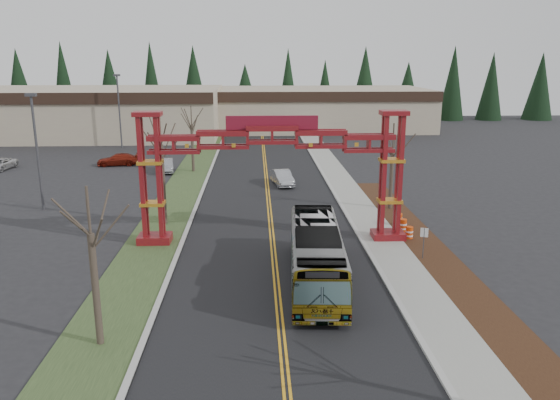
{
  "coord_description": "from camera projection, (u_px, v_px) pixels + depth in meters",
  "views": [
    {
      "loc": [
        -1.07,
        -17.53,
        12.24
      ],
      "look_at": [
        0.36,
        14.44,
        3.87
      ],
      "focal_mm": 35.0,
      "sensor_mm": 36.0,
      "label": 1
    }
  ],
  "objects": [
    {
      "name": "grass_median",
      "position": [
        170.0,
        214.0,
        43.89
      ],
      "size": [
        4.0,
        110.0,
        0.08
      ],
      "primitive_type": "cube",
      "color": "#2F4120",
      "rests_on": "ground"
    },
    {
      "name": "curb_right",
      "position": [
        345.0,
        211.0,
        44.49
      ],
      "size": [
        0.3,
        110.0,
        0.15
      ],
      "primitive_type": "cube",
      "color": "#AFAEA9",
      "rests_on": "ground"
    },
    {
      "name": "parked_car_far_a",
      "position": [
        166.0,
        165.0,
        60.12
      ],
      "size": [
        2.23,
        4.56,
        1.44
      ],
      "primitive_type": "imported",
      "rotation": [
        0.0,
        0.0,
        0.17
      ],
      "color": "#93949A",
      "rests_on": "ground"
    },
    {
      "name": "conifer_treeline",
      "position": [
        262.0,
        88.0,
        107.37
      ],
      "size": [
        116.1,
        5.6,
        13.0
      ],
      "color": "black",
      "rests_on": "ground"
    },
    {
      "name": "bare_tree_median_near",
      "position": [
        91.0,
        235.0,
        22.72
      ],
      "size": [
        3.12,
        3.12,
        7.18
      ],
      "color": "#382D26",
      "rests_on": "ground"
    },
    {
      "name": "bare_tree_median_far",
      "position": [
        192.0,
        125.0,
        59.1
      ],
      "size": [
        3.15,
        3.15,
        7.25
      ],
      "color": "#382D26",
      "rests_on": "ground"
    },
    {
      "name": "bare_tree_right_far",
      "position": [
        393.0,
        149.0,
        44.07
      ],
      "size": [
        3.11,
        3.11,
        7.16
      ],
      "color": "#382D26",
      "rests_on": "ground"
    },
    {
      "name": "parked_car_far_b",
      "position": [
        0.0,
        164.0,
        61.28
      ],
      "size": [
        2.72,
        4.78,
        1.26
      ],
      "primitive_type": "imported",
      "rotation": [
        0.0,
        0.0,
        -0.14
      ],
      "color": "silver",
      "rests_on": "ground"
    },
    {
      "name": "silver_sedan",
      "position": [
        282.0,
        178.0,
        53.9
      ],
      "size": [
        2.35,
        4.71,
        1.48
      ],
      "primitive_type": "imported",
      "rotation": [
        0.0,
        0.0,
        0.18
      ],
      "color": "#A5A8AD",
      "rests_on": "ground"
    },
    {
      "name": "road",
      "position": [
        270.0,
        213.0,
        44.24
      ],
      "size": [
        12.0,
        110.0,
        0.02
      ],
      "primitive_type": "cube",
      "color": "black",
      "rests_on": "ground"
    },
    {
      "name": "curb_left",
      "position": [
        194.0,
        213.0,
        43.96
      ],
      "size": [
        0.3,
        110.0,
        0.15
      ],
      "primitive_type": "cube",
      "color": "#AFAEA9",
      "rests_on": "ground"
    },
    {
      "name": "retail_building_west",
      "position": [
        75.0,
        112.0,
        87.38
      ],
      "size": [
        46.0,
        22.3,
        7.5
      ],
      "color": "#B8AC8D",
      "rests_on": "ground"
    },
    {
      "name": "bare_tree_median_mid",
      "position": [
        161.0,
        145.0,
        39.85
      ],
      "size": [
        3.25,
        3.25,
        8.21
      ],
      "color": "#382D26",
      "rests_on": "ground"
    },
    {
      "name": "barrel_mid",
      "position": [
        403.0,
        226.0,
        39.16
      ],
      "size": [
        0.56,
        0.56,
        1.03
      ],
      "color": "#CF400B",
      "rests_on": "ground"
    },
    {
      "name": "landscape_strip",
      "position": [
        461.0,
        285.0,
        30.18
      ],
      "size": [
        2.6,
        50.0,
        0.12
      ],
      "primitive_type": "cube",
      "color": "black",
      "rests_on": "ground"
    },
    {
      "name": "street_sign",
      "position": [
        424.0,
        237.0,
        33.65
      ],
      "size": [
        0.46,
        0.19,
        2.09
      ],
      "color": "#3F3F44",
      "rests_on": "ground"
    },
    {
      "name": "lane_line_left",
      "position": [
        268.0,
        213.0,
        44.23
      ],
      "size": [
        0.12,
        100.0,
        0.01
      ],
      "primitive_type": "cube",
      "color": "orange",
      "rests_on": "road"
    },
    {
      "name": "transit_bus",
      "position": [
        316.0,
        255.0,
        30.26
      ],
      "size": [
        3.44,
        11.81,
        3.25
      ],
      "primitive_type": "imported",
      "rotation": [
        0.0,
        0.0,
        -0.06
      ],
      "color": "#97989E",
      "rests_on": "ground"
    },
    {
      "name": "light_pole_near",
      "position": [
        36.0,
        144.0,
        44.0
      ],
      "size": [
        0.83,
        0.41,
        9.53
      ],
      "color": "#3F3F44",
      "rests_on": "ground"
    },
    {
      "name": "barrel_north",
      "position": [
        398.0,
        220.0,
        40.64
      ],
      "size": [
        0.55,
        0.55,
        1.02
      ],
      "color": "#CF400B",
      "rests_on": "ground"
    },
    {
      "name": "light_pole_far",
      "position": [
        119.0,
        106.0,
        74.87
      ],
      "size": [
        0.87,
        0.44,
        10.08
      ],
      "color": "#3F3F44",
      "rests_on": "ground"
    },
    {
      "name": "retail_building_east",
      "position": [
        318.0,
        108.0,
        96.9
      ],
      "size": [
        38.0,
        20.3,
        7.0
      ],
      "color": "#B8AC8D",
      "rests_on": "ground"
    },
    {
      "name": "lane_line_right",
      "position": [
        271.0,
        213.0,
        44.24
      ],
      "size": [
        0.12,
        100.0,
        0.01
      ],
      "primitive_type": "cube",
      "color": "orange",
      "rests_on": "road"
    },
    {
      "name": "gateway_arch",
      "position": [
        272.0,
        156.0,
        35.97
      ],
      "size": [
        18.2,
        1.6,
        8.9
      ],
      "color": "maroon",
      "rests_on": "ground"
    },
    {
      "name": "barrel_south",
      "position": [
        409.0,
        233.0,
        37.66
      ],
      "size": [
        0.52,
        0.52,
        0.96
      ],
      "color": "#CF400B",
      "rests_on": "ground"
    },
    {
      "name": "sidewalk_right",
      "position": [
        363.0,
        211.0,
        44.56
      ],
      "size": [
        2.6,
        110.0,
        0.14
      ],
      "primitive_type": "cube",
      "color": "gray",
      "rests_on": "ground"
    },
    {
      "name": "parked_car_mid_a",
      "position": [
        118.0,
        160.0,
        63.75
      ],
      "size": [
        4.99,
        2.51,
        1.39
      ],
      "primitive_type": "imported",
      "rotation": [
        0.0,
        0.0,
        4.83
      ],
      "color": "maroon",
      "rests_on": "ground"
    }
  ]
}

